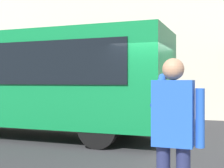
{
  "coord_description": "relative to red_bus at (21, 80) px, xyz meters",
  "views": [
    {
      "loc": [
        -1.36,
        7.62,
        1.61
      ],
      "look_at": [
        1.68,
        -0.54,
        1.56
      ],
      "focal_mm": 51.11,
      "sensor_mm": 36.0,
      "label": 1
    }
  ],
  "objects": [
    {
      "name": "ground_plane",
      "position": [
        -4.66,
        0.55,
        -1.68
      ],
      "size": [
        60.0,
        60.0,
        0.0
      ],
      "primitive_type": "plane",
      "color": "#2B2B2D"
    },
    {
      "name": "red_bus",
      "position": [
        0.0,
        0.0,
        0.0
      ],
      "size": [
        9.05,
        2.54,
        3.08
      ],
      "color": "#0F7238",
      "rests_on": "ground_plane"
    },
    {
      "name": "pedestrian_photographer",
      "position": [
        -5.48,
        4.96,
        -0.54
      ],
      "size": [
        0.53,
        0.52,
        1.7
      ],
      "color": "#1E2347",
      "rests_on": "sidewalk_curb"
    }
  ]
}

